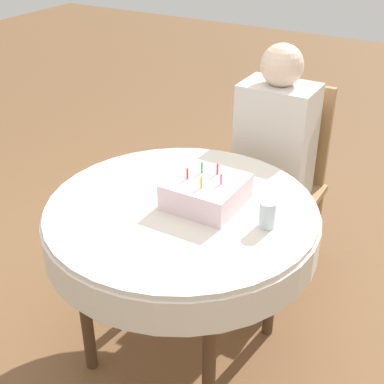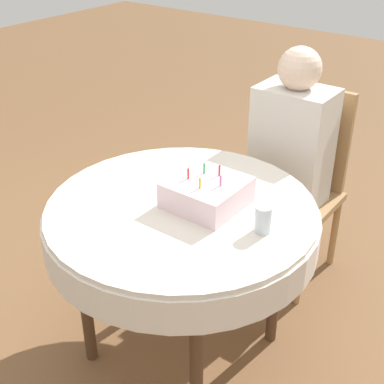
% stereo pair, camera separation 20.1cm
% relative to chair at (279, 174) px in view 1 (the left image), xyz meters
% --- Properties ---
extents(ground_plane, '(12.00, 12.00, 0.00)m').
position_rel_chair_xyz_m(ground_plane, '(-0.06, -0.87, -0.51)').
color(ground_plane, brown).
extents(dining_table, '(1.06, 1.06, 0.75)m').
position_rel_chair_xyz_m(dining_table, '(-0.06, -0.87, 0.15)').
color(dining_table, silver).
rests_on(dining_table, ground_plane).
extents(chair, '(0.46, 0.46, 0.97)m').
position_rel_chair_xyz_m(chair, '(0.00, 0.00, 0.00)').
color(chair, '#A37A4C').
rests_on(chair, ground_plane).
extents(person, '(0.35, 0.34, 1.21)m').
position_rel_chair_xyz_m(person, '(0.00, -0.11, 0.21)').
color(person, beige).
rests_on(person, ground_plane).
extents(birthday_cake, '(0.27, 0.27, 0.15)m').
position_rel_chair_xyz_m(birthday_cake, '(0.01, -0.81, 0.30)').
color(birthday_cake, silver).
rests_on(birthday_cake, dining_table).
extents(drinking_glass, '(0.06, 0.06, 0.10)m').
position_rel_chair_xyz_m(drinking_glass, '(0.28, -0.84, 0.30)').
color(drinking_glass, silver).
rests_on(drinking_glass, dining_table).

